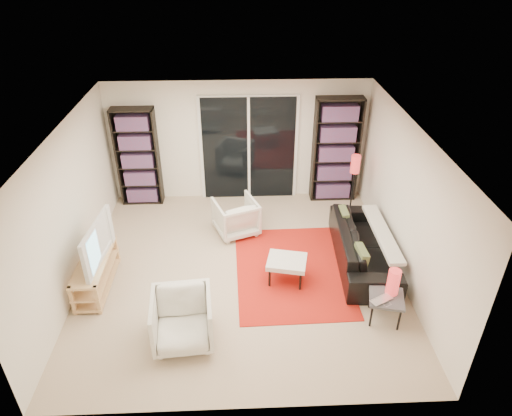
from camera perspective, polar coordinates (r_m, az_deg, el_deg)
The scene contains 20 objects.
floor at distance 7.45m, azimuth -1.84°, elevation -7.84°, with size 5.00×5.00×0.00m, color beige.
wall_back at distance 9.00m, azimuth -2.21°, elevation 8.32°, with size 5.00×0.02×2.40m, color white.
wall_front at distance 4.79m, azimuth -1.62°, elevation -15.48°, with size 5.00×0.02×2.40m, color white.
wall_left at distance 7.21m, azimuth -22.31°, elevation -0.35°, with size 0.02×5.00×2.40m, color white.
wall_right at distance 7.21m, azimuth 18.27°, elevation 0.52°, with size 0.02×5.00×2.40m, color white.
ceiling at distance 6.23m, azimuth -2.21°, elevation 9.60°, with size 5.00×5.00×0.02m, color white.
sliding_door at distance 9.02m, azimuth -0.91°, elevation 7.37°, with size 1.92×0.08×2.16m.
bookshelf_left at distance 9.14m, azimuth -14.56°, elevation 6.15°, with size 0.80×0.30×1.95m.
bookshelf_right at distance 9.11m, azimuth 9.96°, elevation 7.12°, with size 0.90×0.30×2.10m.
tv_stand at distance 7.41m, azimuth -19.37°, elevation -7.61°, with size 0.41×1.29×0.50m.
tv at distance 7.08m, azimuth -19.99°, elevation -4.07°, with size 1.12×0.15×0.64m, color black.
rug at distance 7.47m, azimuth 4.44°, elevation -7.75°, with size 1.76×2.38×0.01m, color red.
sofa at distance 7.66m, azimuth 13.30°, elevation -4.61°, with size 2.16×0.84×0.63m, color black.
armchair_back at distance 8.18m, azimuth -2.54°, elevation -1.07°, with size 0.70×0.72×0.66m, color silver.
armchair_front at distance 6.19m, azimuth -9.19°, elevation -13.62°, with size 0.77×0.80×0.72m, color silver.
ottoman at distance 7.07m, azimuth 3.87°, elevation -6.81°, with size 0.68×0.60×0.40m.
side_table at distance 6.66m, azimuth 15.98°, elevation -10.92°, with size 0.56×0.56×0.40m.
laptop at distance 6.52m, azimuth 15.69°, elevation -11.24°, with size 0.32×0.21×0.03m, color silver.
table_lamp at distance 6.59m, azimuth 16.79°, elevation -8.82°, with size 0.17×0.17×0.39m, color red.
floor_lamp at distance 8.59m, azimuth 12.22°, elevation 4.54°, with size 0.19×0.19×1.25m.
Camera 1 is at (-0.01, -5.80, 4.68)m, focal length 32.00 mm.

